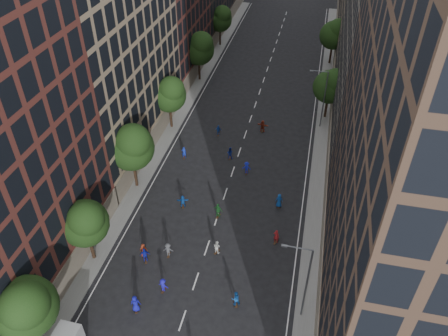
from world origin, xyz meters
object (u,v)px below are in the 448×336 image
streetlamp_near (305,280)px  skater_0 (136,304)px  skater_2 (236,299)px  streetlamp_far (323,97)px

streetlamp_near → skater_0: streetlamp_near is taller
streetlamp_near → skater_2: bearing=-178.0°
streetlamp_near → streetlamp_far: 33.00m
streetlamp_near → skater_2: size_ratio=5.29×
skater_2 → streetlamp_far: bearing=-124.8°
streetlamp_near → skater_2: 7.35m
streetlamp_near → streetlamp_far: same height
streetlamp_near → skater_0: (-14.89, -2.89, -4.21)m
skater_0 → skater_2: (8.94, 2.68, -0.10)m
skater_0 → streetlamp_far: bearing=-128.8°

